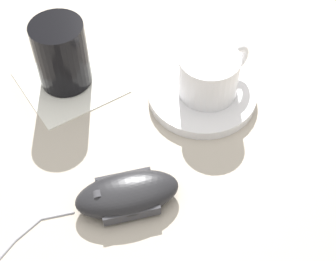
% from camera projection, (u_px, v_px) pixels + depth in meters
% --- Properties ---
extents(ground_plane, '(3.00, 3.00, 0.00)m').
position_uv_depth(ground_plane, '(132.00, 125.00, 0.66)').
color(ground_plane, '#B2A899').
extents(saucer, '(0.15, 0.15, 0.01)m').
position_uv_depth(saucer, '(202.00, 94.00, 0.69)').
color(saucer, white).
rests_on(saucer, ground).
extents(coffee_cup, '(0.08, 0.11, 0.06)m').
position_uv_depth(coffee_cup, '(210.00, 74.00, 0.66)').
color(coffee_cup, white).
rests_on(coffee_cup, saucer).
extents(computer_mouse, '(0.12, 0.13, 0.03)m').
position_uv_depth(computer_mouse, '(127.00, 194.00, 0.58)').
color(computer_mouse, black).
rests_on(computer_mouse, ground).
extents(napkin_under_glass, '(0.15, 0.15, 0.00)m').
position_uv_depth(napkin_under_glass, '(71.00, 82.00, 0.71)').
color(napkin_under_glass, silver).
rests_on(napkin_under_glass, ground).
extents(drinking_glass, '(0.07, 0.07, 0.09)m').
position_uv_depth(drinking_glass, '(59.00, 56.00, 0.67)').
color(drinking_glass, black).
rests_on(drinking_glass, napkin_under_glass).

